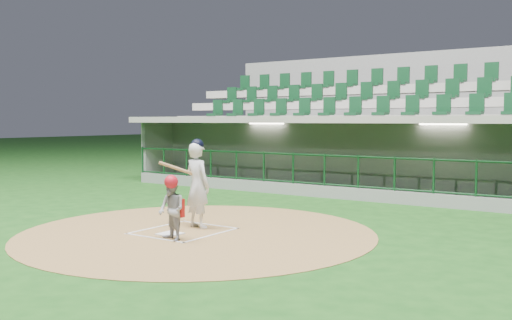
% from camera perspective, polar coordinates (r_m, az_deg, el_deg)
% --- Properties ---
extents(ground, '(120.00, 120.00, 0.00)m').
position_cam_1_polar(ground, '(12.08, -6.32, -6.91)').
color(ground, '#154413').
rests_on(ground, ground).
extents(dirt_circle, '(7.20, 7.20, 0.01)m').
position_cam_1_polar(dirt_circle, '(11.74, -5.83, -7.20)').
color(dirt_circle, brown).
rests_on(dirt_circle, ground).
extents(home_plate, '(0.43, 0.43, 0.02)m').
position_cam_1_polar(home_plate, '(11.57, -8.59, -7.31)').
color(home_plate, white).
rests_on(home_plate, dirt_circle).
extents(batter_box_chalk, '(1.55, 1.80, 0.01)m').
position_cam_1_polar(batter_box_chalk, '(11.86, -7.27, -7.04)').
color(batter_box_chalk, white).
rests_on(batter_box_chalk, ground).
extents(dugout_structure, '(16.40, 3.70, 3.00)m').
position_cam_1_polar(dugout_structure, '(18.54, 9.77, -0.14)').
color(dugout_structure, gray).
rests_on(dugout_structure, ground).
extents(seating_deck, '(17.00, 6.72, 5.15)m').
position_cam_1_polar(seating_deck, '(21.38, 12.98, 1.60)').
color(seating_deck, slate).
rests_on(seating_deck, ground).
extents(batter, '(0.90, 0.92, 1.88)m').
position_cam_1_polar(batter, '(12.08, -5.88, -2.35)').
color(batter, silver).
rests_on(batter, dirt_circle).
extents(catcher, '(0.67, 0.59, 1.24)m').
position_cam_1_polar(catcher, '(10.88, -8.44, -4.80)').
color(catcher, gray).
rests_on(catcher, dirt_circle).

